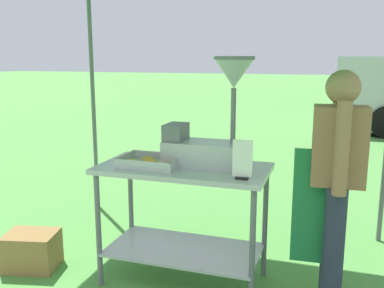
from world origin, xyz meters
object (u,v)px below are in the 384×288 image
at_px(donut_fryer, 211,126).
at_px(supply_crate, 32,251).
at_px(donut_cart, 184,199).
at_px(vendor, 336,178).
at_px(menu_sign, 242,162).
at_px(donut_tray, 152,163).

distance_m(donut_fryer, supply_crate, 1.79).
distance_m(donut_cart, vendor, 1.09).
xyz_separation_m(donut_cart, supply_crate, (-1.23, -0.20, -0.51)).
relative_size(menu_sign, vendor, 0.16).
xyz_separation_m(donut_tray, donut_fryer, (0.41, 0.12, 0.27)).
bearing_deg(donut_tray, vendor, 4.23).
height_order(menu_sign, vendor, vendor).
bearing_deg(menu_sign, vendor, 21.37).
xyz_separation_m(donut_tray, menu_sign, (0.70, -0.13, 0.09)).
distance_m(donut_tray, supply_crate, 1.28).
xyz_separation_m(donut_cart, donut_fryer, (0.19, 0.06, 0.55)).
relative_size(donut_fryer, menu_sign, 3.03).
bearing_deg(donut_cart, donut_tray, -163.09).
relative_size(donut_tray, menu_sign, 1.68).
height_order(donut_fryer, menu_sign, donut_fryer).
bearing_deg(donut_tray, donut_cart, 16.91).
bearing_deg(supply_crate, donut_cart, 9.26).
relative_size(donut_cart, donut_tray, 2.83).
distance_m(vendor, supply_crate, 2.43).
height_order(donut_tray, supply_crate, donut_tray).
bearing_deg(donut_fryer, vendor, -1.92).
height_order(menu_sign, supply_crate, menu_sign).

